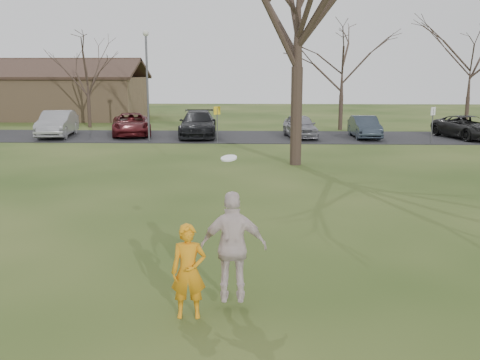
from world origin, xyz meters
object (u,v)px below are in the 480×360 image
at_px(catching_play, 233,247).
at_px(car_1, 57,124).
at_px(car_5, 365,127).
at_px(lamp_post, 147,72).
at_px(car_3, 198,124).
at_px(car_4, 300,126).
at_px(building, 24,96).
at_px(player_defender, 189,271).
at_px(car_2, 131,124).
at_px(car_6, 468,127).

bearing_deg(catching_play, car_1, 116.54).
bearing_deg(car_5, lamp_post, -172.40).
bearing_deg(car_3, catching_play, -86.32).
xyz_separation_m(car_5, catching_play, (-6.72, -24.43, 0.43)).
relative_size(car_4, catching_play, 1.66).
xyz_separation_m(car_5, lamp_post, (-12.76, -2.08, 3.27)).
xyz_separation_m(car_3, building, (-16.59, 13.25, 1.11)).
distance_m(car_5, building, 29.97).
xyz_separation_m(car_4, building, (-22.86, 13.41, 1.19)).
xyz_separation_m(car_1, car_3, (8.68, 0.31, -0.01)).
xyz_separation_m(player_defender, catching_play, (0.72, 0.29, 0.33)).
bearing_deg(car_2, car_4, -17.49).
bearing_deg(car_1, car_6, -7.23).
relative_size(car_6, catching_play, 1.97).
xyz_separation_m(car_3, lamp_post, (-2.59, -2.25, 3.15)).
bearing_deg(catching_play, car_6, 62.18).
bearing_deg(car_4, car_6, -7.71).
relative_size(player_defender, lamp_post, 0.25).
bearing_deg(car_2, car_6, -15.79).
height_order(car_4, car_6, car_4).
height_order(car_2, lamp_post, lamp_post).
relative_size(car_1, car_6, 0.99).
height_order(car_1, lamp_post, lamp_post).
xyz_separation_m(car_5, building, (-26.76, 13.42, 1.23)).
relative_size(car_2, car_4, 1.22).
xyz_separation_m(catching_play, building, (-20.04, 37.85, 0.80)).
bearing_deg(player_defender, car_4, 77.07).
distance_m(car_1, car_6, 25.00).
bearing_deg(lamp_post, car_6, 6.17).
height_order(car_3, catching_play, catching_play).
bearing_deg(car_2, car_5, -16.52).
distance_m(car_1, car_5, 18.86).
xyz_separation_m(car_4, car_5, (3.90, -0.01, -0.04)).
relative_size(car_6, building, 0.24).
distance_m(car_6, catching_play, 27.58).
xyz_separation_m(car_4, lamp_post, (-8.86, -2.09, 3.23)).
bearing_deg(car_3, car_1, 177.72).
relative_size(car_3, building, 0.26).
relative_size(player_defender, car_6, 0.33).
distance_m(car_2, car_4, 10.57).
relative_size(car_1, lamp_post, 0.77).
relative_size(building, lamp_post, 3.29).
relative_size(player_defender, car_2, 0.32).
distance_m(car_5, car_6, 6.15).
bearing_deg(car_3, car_2, 168.71).
bearing_deg(car_1, building, 112.79).
distance_m(car_1, building, 15.73).
distance_m(player_defender, car_6, 28.18).
height_order(car_1, catching_play, catching_play).
relative_size(car_5, lamp_post, 0.64).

